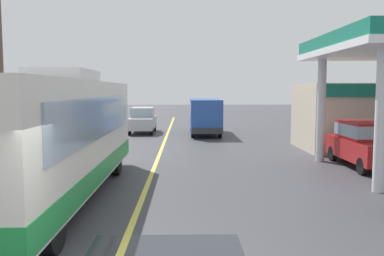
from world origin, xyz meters
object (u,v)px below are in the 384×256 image
(pedestrian_near_pump, at_px, (354,141))
(car_trailing_behind_bus, at_px, (143,119))
(minibus_opposing_lane, at_px, (205,113))
(coach_bus_main, at_px, (56,139))
(car_at_pump, at_px, (365,142))

(pedestrian_near_pump, relative_size, car_trailing_behind_bus, 0.40)
(minibus_opposing_lane, distance_m, car_trailing_behind_bus, 4.61)
(coach_bus_main, xyz_separation_m, car_at_pump, (10.80, 4.69, -0.71))
(coach_bus_main, height_order, car_trailing_behind_bus, coach_bus_main)
(pedestrian_near_pump, bearing_deg, car_at_pump, -87.28)
(minibus_opposing_lane, relative_size, car_trailing_behind_bus, 1.46)
(car_at_pump, relative_size, minibus_opposing_lane, 0.69)
(pedestrian_near_pump, bearing_deg, minibus_opposing_lane, 117.03)
(coach_bus_main, distance_m, pedestrian_near_pump, 12.17)
(coach_bus_main, bearing_deg, car_trailing_behind_bus, 88.19)
(car_trailing_behind_bus, bearing_deg, pedestrian_near_pump, -50.72)
(pedestrian_near_pump, bearing_deg, coach_bus_main, -152.32)
(coach_bus_main, height_order, car_at_pump, coach_bus_main)
(coach_bus_main, distance_m, car_trailing_behind_bus, 18.11)
(minibus_opposing_lane, xyz_separation_m, car_trailing_behind_bus, (-4.43, 1.18, -0.46))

